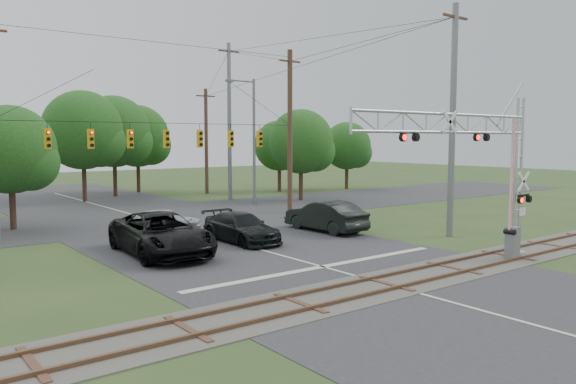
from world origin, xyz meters
TOP-DOWN VIEW (x-y plane):
  - ground at (0.00, 0.00)m, footprint 160.00×160.00m
  - road_main at (0.00, 10.00)m, footprint 14.00×90.00m
  - road_cross at (0.00, 24.00)m, footprint 90.00×12.00m
  - railroad_track at (0.00, 2.00)m, footprint 90.00×3.20m
  - crossing_gantry at (4.94, 1.64)m, footprint 10.71×0.90m
  - traffic_signal_span at (0.88, 20.00)m, footprint 19.34×0.36m
  - pickup_black at (-4.18, 11.91)m, footprint 3.68×7.11m
  - car_dark at (0.43, 12.34)m, footprint 2.16×5.18m
  - sedan_silver at (-1.43, 17.43)m, footprint 4.42×3.25m
  - suv_dark at (6.11, 12.28)m, footprint 1.99×5.37m
  - streetlight at (9.94, 25.50)m, footprint 2.66×0.28m
  - utility_poles at (2.40, 22.04)m, footprint 25.09×29.42m
  - treeline at (-1.39, 35.78)m, footprint 57.78×22.89m

SIDE VIEW (x-z plane):
  - ground at x=0.00m, z-range 0.00..0.00m
  - road_main at x=0.00m, z-range 0.00..0.02m
  - road_cross at x=0.00m, z-range 0.00..0.02m
  - railroad_track at x=0.00m, z-range -0.05..0.11m
  - sedan_silver at x=-1.43m, z-range 0.00..1.40m
  - car_dark at x=0.43m, z-range 0.00..1.50m
  - suv_dark at x=6.11m, z-range 0.00..1.75m
  - pickup_black at x=-4.18m, z-range 0.00..1.91m
  - crossing_gantry at x=4.94m, z-range 0.85..7.91m
  - treeline at x=-1.39m, z-range 0.47..10.51m
  - streetlight at x=9.94m, z-range 0.59..10.56m
  - traffic_signal_span at x=0.88m, z-range -0.09..11.41m
  - utility_poles at x=2.40m, z-range -0.71..12.63m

